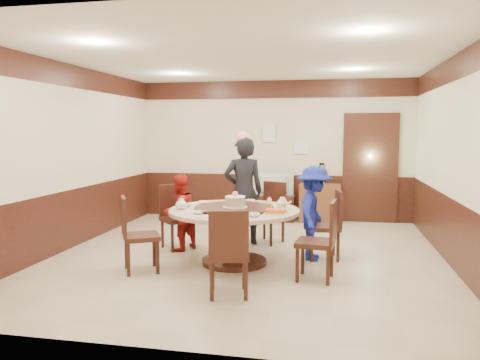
% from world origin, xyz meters
% --- Properties ---
extents(room, '(6.00, 6.04, 2.84)m').
position_xyz_m(room, '(0.01, 0.01, 1.08)').
color(room, beige).
rests_on(room, ground).
extents(banquet_table, '(1.75, 1.75, 0.78)m').
position_xyz_m(banquet_table, '(-0.11, -0.43, 0.53)').
color(banquet_table, '#371811').
rests_on(banquet_table, ground).
extents(chair_0, '(0.51, 0.51, 0.97)m').
position_xyz_m(chair_0, '(1.09, 0.06, 0.30)').
color(chair_0, '#371811').
rests_on(chair_0, ground).
extents(chair_1, '(0.59, 0.59, 0.97)m').
position_xyz_m(chair_1, '(0.18, 0.87, 0.30)').
color(chair_1, '#371811').
rests_on(chair_1, ground).
extents(chair_2, '(0.62, 0.62, 0.97)m').
position_xyz_m(chair_2, '(-1.14, 0.24, 0.30)').
color(chair_2, '#371811').
rests_on(chair_2, ground).
extents(chair_3, '(0.60, 0.60, 0.97)m').
position_xyz_m(chair_3, '(-1.22, -1.01, 0.30)').
color(chair_3, '#371811').
rests_on(chair_3, ground).
extents(chair_4, '(0.53, 0.54, 0.97)m').
position_xyz_m(chair_4, '(0.09, -1.66, 0.30)').
color(chair_4, '#371811').
rests_on(chair_4, ground).
extents(chair_5, '(0.50, 0.49, 0.97)m').
position_xyz_m(chair_5, '(1.01, -0.91, 0.30)').
color(chair_5, '#371811').
rests_on(chair_5, ground).
extents(person_standing, '(0.71, 0.58, 1.69)m').
position_xyz_m(person_standing, '(-0.19, 0.70, 0.85)').
color(person_standing, black).
rests_on(person_standing, ground).
extents(person_red, '(0.65, 0.70, 1.15)m').
position_xyz_m(person_red, '(-1.06, 0.12, 0.57)').
color(person_red, '#A61A16').
rests_on(person_red, ground).
extents(person_blue, '(0.55, 0.89, 1.32)m').
position_xyz_m(person_blue, '(0.94, -0.00, 0.66)').
color(person_blue, navy).
rests_on(person_blue, ground).
extents(birthday_cake, '(0.33, 0.33, 0.22)m').
position_xyz_m(birthday_cake, '(-0.09, -0.46, 0.86)').
color(birthday_cake, white).
rests_on(birthday_cake, banquet_table).
extents(teapot_left, '(0.17, 0.15, 0.13)m').
position_xyz_m(teapot_left, '(-0.80, -0.59, 0.81)').
color(teapot_left, white).
rests_on(teapot_left, banquet_table).
extents(teapot_right, '(0.17, 0.15, 0.13)m').
position_xyz_m(teapot_right, '(0.52, -0.20, 0.81)').
color(teapot_right, white).
rests_on(teapot_right, banquet_table).
extents(bowl_0, '(0.14, 0.14, 0.03)m').
position_xyz_m(bowl_0, '(-0.64, -0.05, 0.77)').
color(bowl_0, white).
rests_on(bowl_0, banquet_table).
extents(bowl_1, '(0.14, 0.14, 0.04)m').
position_xyz_m(bowl_1, '(0.25, -0.94, 0.77)').
color(bowl_1, white).
rests_on(bowl_1, banquet_table).
extents(bowl_2, '(0.15, 0.15, 0.04)m').
position_xyz_m(bowl_2, '(-0.47, -0.89, 0.77)').
color(bowl_2, white).
rests_on(bowl_2, banquet_table).
extents(bowl_3, '(0.13, 0.13, 0.04)m').
position_xyz_m(bowl_3, '(0.57, -0.56, 0.77)').
color(bowl_3, white).
rests_on(bowl_3, banquet_table).
extents(bowl_4, '(0.15, 0.15, 0.04)m').
position_xyz_m(bowl_4, '(-0.81, -0.35, 0.77)').
color(bowl_4, white).
rests_on(bowl_4, banquet_table).
extents(bowl_5, '(0.14, 0.14, 0.04)m').
position_xyz_m(bowl_5, '(0.01, 0.16, 0.77)').
color(bowl_5, white).
rests_on(bowl_5, banquet_table).
extents(saucer_near, '(0.18, 0.18, 0.01)m').
position_xyz_m(saucer_near, '(-0.36, -1.08, 0.76)').
color(saucer_near, white).
rests_on(saucer_near, banquet_table).
extents(saucer_far, '(0.18, 0.18, 0.01)m').
position_xyz_m(saucer_far, '(0.34, 0.07, 0.76)').
color(saucer_far, white).
rests_on(saucer_far, banquet_table).
extents(shrimp_platter, '(0.30, 0.20, 0.06)m').
position_xyz_m(shrimp_platter, '(0.49, -0.72, 0.78)').
color(shrimp_platter, white).
rests_on(shrimp_platter, banquet_table).
extents(bottle_0, '(0.06, 0.06, 0.16)m').
position_xyz_m(bottle_0, '(0.38, -0.47, 0.83)').
color(bottle_0, white).
rests_on(bottle_0, banquet_table).
extents(bottle_1, '(0.06, 0.06, 0.16)m').
position_xyz_m(bottle_1, '(0.56, -0.42, 0.83)').
color(bottle_1, white).
rests_on(bottle_1, banquet_table).
extents(tv_stand, '(0.85, 0.45, 0.50)m').
position_xyz_m(tv_stand, '(0.02, 2.75, 0.25)').
color(tv_stand, '#371811').
rests_on(tv_stand, ground).
extents(television, '(0.82, 0.24, 0.47)m').
position_xyz_m(television, '(0.02, 2.75, 0.73)').
color(television, gray).
rests_on(television, tv_stand).
extents(side_cabinet, '(0.80, 0.40, 0.75)m').
position_xyz_m(side_cabinet, '(0.95, 2.78, 0.38)').
color(side_cabinet, brown).
rests_on(side_cabinet, ground).
extents(thermos, '(0.15, 0.15, 0.38)m').
position_xyz_m(thermos, '(0.97, 2.78, 0.94)').
color(thermos, silver).
rests_on(thermos, side_cabinet).
extents(notice_left, '(0.25, 0.00, 0.35)m').
position_xyz_m(notice_left, '(-0.10, 2.96, 1.75)').
color(notice_left, white).
rests_on(notice_left, room).
extents(notice_right, '(0.30, 0.00, 0.22)m').
position_xyz_m(notice_right, '(0.55, 2.96, 1.45)').
color(notice_right, white).
rests_on(notice_right, room).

